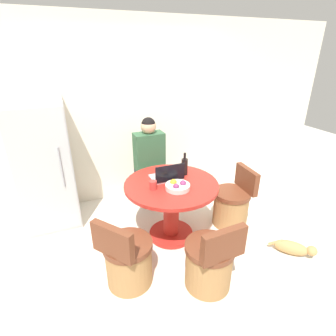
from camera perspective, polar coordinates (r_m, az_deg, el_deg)
ground_plane at (r=3.22m, az=2.53°, el=-17.57°), size 12.00×12.00×0.00m
wall_back at (r=3.98m, az=-7.09°, el=11.85°), size 7.00×0.06×2.60m
refrigerator at (r=3.62m, az=-25.24°, el=0.47°), size 0.65×0.68×1.65m
dining_table at (r=3.14m, az=0.71°, el=-7.10°), size 1.09×1.09×0.74m
chair_right_side at (r=3.59m, az=13.73°, el=-7.85°), size 0.48×0.48×0.78m
chair_near_left_corner at (r=2.73m, az=-8.75°, el=-19.24°), size 0.55×0.55×0.78m
chair_near_camera at (r=2.70m, az=9.05°, el=-19.76°), size 0.48×0.48×0.78m
person_seated at (r=3.68m, az=-4.28°, el=1.78°), size 0.40×0.37×1.35m
laptop at (r=3.10m, az=-0.19°, el=-1.74°), size 0.36×0.26×0.22m
fruit_bowl at (r=2.89m, az=2.10°, el=-3.96°), size 0.27×0.27×0.10m
coffee_cup at (r=2.88m, az=-3.26°, el=-3.74°), size 0.08×0.08×0.10m
bottle at (r=3.20m, az=3.62°, el=0.41°), size 0.08×0.08×0.28m
cat at (r=3.43m, az=25.65°, el=-15.42°), size 0.38×0.40×0.16m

